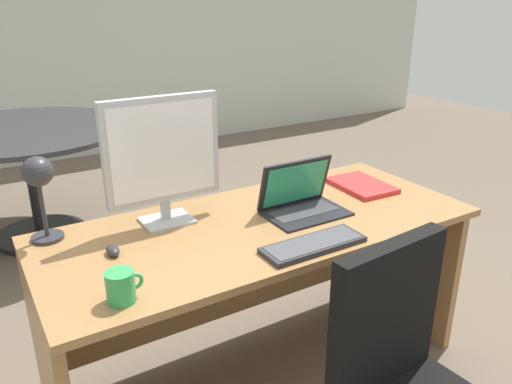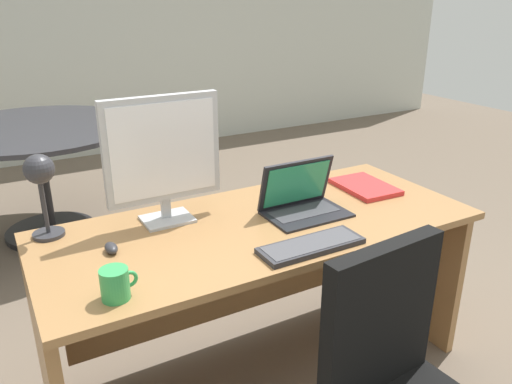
{
  "view_description": "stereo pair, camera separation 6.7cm",
  "coord_description": "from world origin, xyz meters",
  "px_view_note": "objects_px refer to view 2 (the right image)",
  "views": [
    {
      "loc": [
        -0.99,
        -1.6,
        1.62
      ],
      "look_at": [
        0.0,
        0.04,
        0.88
      ],
      "focal_mm": 35.5,
      "sensor_mm": 36.0,
      "label": 1
    },
    {
      "loc": [
        -0.93,
        -1.63,
        1.62
      ],
      "look_at": [
        0.0,
        0.04,
        0.88
      ],
      "focal_mm": 35.5,
      "sensor_mm": 36.0,
      "label": 2
    }
  ],
  "objects_px": {
    "monitor": "(163,153)",
    "mouse": "(111,248)",
    "laptop": "(300,196)",
    "meeting_table": "(39,153)",
    "desk_lamp": "(41,180)",
    "coffee_mug": "(116,284)",
    "book": "(365,187)",
    "desk": "(254,266)",
    "keyboard": "(311,245)"
  },
  "relations": [
    {
      "from": "desk",
      "to": "mouse",
      "type": "relative_size",
      "value": 22.63
    },
    {
      "from": "monitor",
      "to": "meeting_table",
      "type": "height_order",
      "value": "monitor"
    },
    {
      "from": "desk",
      "to": "laptop",
      "type": "height_order",
      "value": "laptop"
    },
    {
      "from": "desk",
      "to": "meeting_table",
      "type": "distance_m",
      "value": 2.04
    },
    {
      "from": "keyboard",
      "to": "coffee_mug",
      "type": "relative_size",
      "value": 3.46
    },
    {
      "from": "keyboard",
      "to": "book",
      "type": "distance_m",
      "value": 0.69
    },
    {
      "from": "mouse",
      "to": "desk_lamp",
      "type": "xyz_separation_m",
      "value": [
        -0.18,
        0.23,
        0.22
      ]
    },
    {
      "from": "monitor",
      "to": "book",
      "type": "bearing_deg",
      "value": -6.86
    },
    {
      "from": "keyboard",
      "to": "mouse",
      "type": "bearing_deg",
      "value": 153.33
    },
    {
      "from": "desk",
      "to": "coffee_mug",
      "type": "height_order",
      "value": "coffee_mug"
    },
    {
      "from": "desk",
      "to": "desk_lamp",
      "type": "bearing_deg",
      "value": 164.7
    },
    {
      "from": "keyboard",
      "to": "mouse",
      "type": "height_order",
      "value": "mouse"
    },
    {
      "from": "laptop",
      "to": "desk_lamp",
      "type": "distance_m",
      "value": 1.02
    },
    {
      "from": "desk",
      "to": "coffee_mug",
      "type": "distance_m",
      "value": 0.78
    },
    {
      "from": "desk_lamp",
      "to": "book",
      "type": "bearing_deg",
      "value": -7.26
    },
    {
      "from": "book",
      "to": "coffee_mug",
      "type": "xyz_separation_m",
      "value": [
        -1.28,
        -0.36,
        0.04
      ]
    },
    {
      "from": "monitor",
      "to": "book",
      "type": "distance_m",
      "value": 1.0
    },
    {
      "from": "book",
      "to": "mouse",
      "type": "bearing_deg",
      "value": -177.68
    },
    {
      "from": "mouse",
      "to": "desk_lamp",
      "type": "bearing_deg",
      "value": 127.74
    },
    {
      "from": "keyboard",
      "to": "coffee_mug",
      "type": "distance_m",
      "value": 0.71
    },
    {
      "from": "monitor",
      "to": "laptop",
      "type": "height_order",
      "value": "monitor"
    },
    {
      "from": "laptop",
      "to": "book",
      "type": "distance_m",
      "value": 0.43
    },
    {
      "from": "monitor",
      "to": "book",
      "type": "relative_size",
      "value": 1.63
    },
    {
      "from": "coffee_mug",
      "to": "keyboard",
      "type": "bearing_deg",
      "value": -1.58
    },
    {
      "from": "keyboard",
      "to": "laptop",
      "type": "bearing_deg",
      "value": 63.03
    },
    {
      "from": "mouse",
      "to": "meeting_table",
      "type": "distance_m",
      "value": 1.97
    },
    {
      "from": "mouse",
      "to": "coffee_mug",
      "type": "relative_size",
      "value": 0.68
    },
    {
      "from": "desk",
      "to": "meeting_table",
      "type": "xyz_separation_m",
      "value": [
        -0.61,
        1.94,
        0.08
      ]
    },
    {
      "from": "laptop",
      "to": "desk_lamp",
      "type": "height_order",
      "value": "desk_lamp"
    },
    {
      "from": "laptop",
      "to": "meeting_table",
      "type": "relative_size",
      "value": 0.25
    },
    {
      "from": "desk_lamp",
      "to": "coffee_mug",
      "type": "height_order",
      "value": "desk_lamp"
    },
    {
      "from": "laptop",
      "to": "meeting_table",
      "type": "bearing_deg",
      "value": 112.4
    },
    {
      "from": "coffee_mug",
      "to": "monitor",
      "type": "bearing_deg",
      "value": 54.68
    },
    {
      "from": "desk",
      "to": "mouse",
      "type": "height_order",
      "value": "mouse"
    },
    {
      "from": "monitor",
      "to": "meeting_table",
      "type": "relative_size",
      "value": 0.38
    },
    {
      "from": "desk_lamp",
      "to": "book",
      "type": "relative_size",
      "value": 1.06
    },
    {
      "from": "laptop",
      "to": "mouse",
      "type": "relative_size",
      "value": 4.35
    },
    {
      "from": "mouse",
      "to": "book",
      "type": "xyz_separation_m",
      "value": [
        1.22,
        0.05,
        -0.01
      ]
    },
    {
      "from": "desk",
      "to": "mouse",
      "type": "distance_m",
      "value": 0.65
    },
    {
      "from": "desk",
      "to": "monitor",
      "type": "relative_size",
      "value": 3.45
    },
    {
      "from": "monitor",
      "to": "mouse",
      "type": "height_order",
      "value": "monitor"
    },
    {
      "from": "keyboard",
      "to": "meeting_table",
      "type": "xyz_separation_m",
      "value": [
        -0.66,
        2.29,
        -0.16
      ]
    },
    {
      "from": "monitor",
      "to": "mouse",
      "type": "relative_size",
      "value": 6.55
    },
    {
      "from": "monitor",
      "to": "coffee_mug",
      "type": "xyz_separation_m",
      "value": [
        -0.33,
        -0.47,
        -0.24
      ]
    },
    {
      "from": "monitor",
      "to": "mouse",
      "type": "distance_m",
      "value": 0.42
    },
    {
      "from": "desk_lamp",
      "to": "desk",
      "type": "bearing_deg",
      "value": -15.3
    },
    {
      "from": "mouse",
      "to": "coffee_mug",
      "type": "distance_m",
      "value": 0.31
    },
    {
      "from": "desk",
      "to": "desk_lamp",
      "type": "distance_m",
      "value": 0.93
    },
    {
      "from": "monitor",
      "to": "laptop",
      "type": "relative_size",
      "value": 1.51
    },
    {
      "from": "laptop",
      "to": "meeting_table",
      "type": "distance_m",
      "value": 2.15
    }
  ]
}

